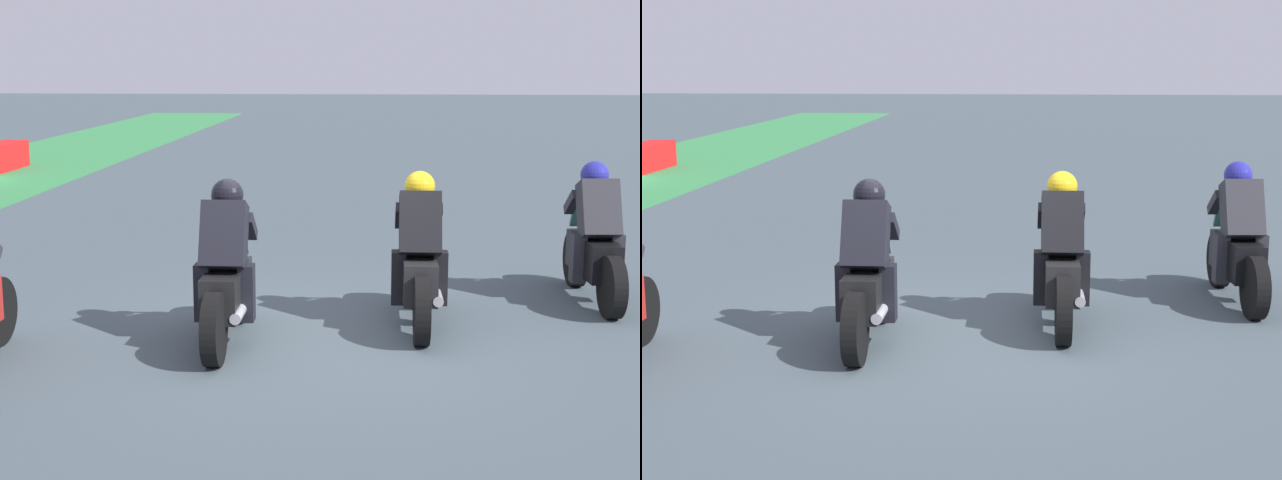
{
  "view_description": "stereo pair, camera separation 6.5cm",
  "coord_description": "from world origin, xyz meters",
  "views": [
    {
      "loc": [
        -8.7,
        -0.63,
        2.6
      ],
      "look_at": [
        0.18,
        -0.02,
        0.9
      ],
      "focal_mm": 53.85,
      "sensor_mm": 36.0,
      "label": 1
    },
    {
      "loc": [
        -8.69,
        -0.69,
        2.6
      ],
      "look_at": [
        0.18,
        -0.02,
        0.9
      ],
      "focal_mm": 53.85,
      "sensor_mm": 36.0,
      "label": 2
    }
  ],
  "objects": [
    {
      "name": "rider_lane_c",
      "position": [
        -0.21,
        0.81,
        0.62
      ],
      "size": [
        2.04,
        0.54,
        1.51
      ],
      "rotation": [
        0.0,
        0.0,
        0.0
      ],
      "color": "black",
      "rests_on": "ground_plane"
    },
    {
      "name": "rider_lane_b",
      "position": [
        0.51,
        -0.97,
        0.62
      ],
      "size": [
        2.04,
        0.54,
        1.51
      ],
      "rotation": [
        0.0,
        0.0,
        0.01
      ],
      "color": "black",
      "rests_on": "ground_plane"
    },
    {
      "name": "rider_lane_a",
      "position": [
        1.56,
        -2.88,
        0.62
      ],
      "size": [
        2.04,
        0.55,
        1.51
      ],
      "rotation": [
        0.0,
        0.0,
        0.07
      ],
      "color": "black",
      "rests_on": "ground_plane"
    },
    {
      "name": "ground_plane",
      "position": [
        0.0,
        0.0,
        0.0
      ],
      "size": [
        120.0,
        120.0,
        0.0
      ],
      "primitive_type": "plane",
      "color": "#414E55"
    }
  ]
}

